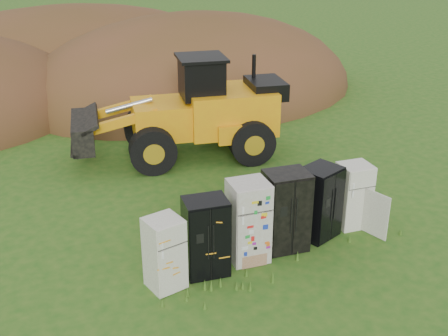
# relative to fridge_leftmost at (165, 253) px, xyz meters

# --- Properties ---
(ground) EXTENTS (120.00, 120.00, 0.00)m
(ground) POSITION_rel_fridge_leftmost_xyz_m (2.56, 0.01, -0.77)
(ground) COLOR #225516
(ground) RESTS_ON ground
(fridge_leftmost) EXTENTS (0.74, 0.71, 1.53)m
(fridge_leftmost) POSITION_rel_fridge_leftmost_xyz_m (0.00, 0.00, 0.00)
(fridge_leftmost) COLOR white
(fridge_leftmost) RESTS_ON ground
(fridge_black_side) EXTENTS (1.02, 0.88, 1.69)m
(fridge_black_side) POSITION_rel_fridge_leftmost_xyz_m (0.95, 0.03, 0.08)
(fridge_black_side) COLOR black
(fridge_black_side) RESTS_ON ground
(fridge_sticker) EXTENTS (0.95, 0.90, 1.83)m
(fridge_sticker) POSITION_rel_fridge_leftmost_xyz_m (1.99, 0.03, 0.15)
(fridge_sticker) COLOR silver
(fridge_sticker) RESTS_ON ground
(fridge_dark_mid) EXTENTS (1.09, 0.95, 1.84)m
(fridge_dark_mid) POSITION_rel_fridge_leftmost_xyz_m (2.96, 0.00, 0.16)
(fridge_dark_mid) COLOR black
(fridge_dark_mid) RESTS_ON ground
(fridge_black_right) EXTENTS (1.01, 0.91, 1.73)m
(fridge_black_right) POSITION_rel_fridge_leftmost_xyz_m (3.93, 0.03, 0.10)
(fridge_black_right) COLOR black
(fridge_black_right) RESTS_ON ground
(fridge_open_door) EXTENTS (0.84, 0.80, 1.59)m
(fridge_open_door) POSITION_rel_fridge_leftmost_xyz_m (4.96, 0.01, 0.03)
(fridge_open_door) COLOR white
(fridge_open_door) RESTS_ON ground
(wheel_loader) EXTENTS (7.02, 4.45, 3.16)m
(wheel_loader) POSITION_rel_fridge_leftmost_xyz_m (3.24, 6.04, 0.81)
(wheel_loader) COLOR orange
(wheel_loader) RESTS_ON ground
(dirt_mound_right) EXTENTS (14.96, 10.97, 6.77)m
(dirt_mound_right) POSITION_rel_fridge_leftmost_xyz_m (7.11, 12.42, -0.77)
(dirt_mound_right) COLOR #4F3819
(dirt_mound_right) RESTS_ON ground
(dirt_mound_back) EXTENTS (17.80, 11.86, 6.37)m
(dirt_mound_back) POSITION_rel_fridge_leftmost_xyz_m (3.57, 18.83, -0.77)
(dirt_mound_back) COLOR #4F3819
(dirt_mound_back) RESTS_ON ground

